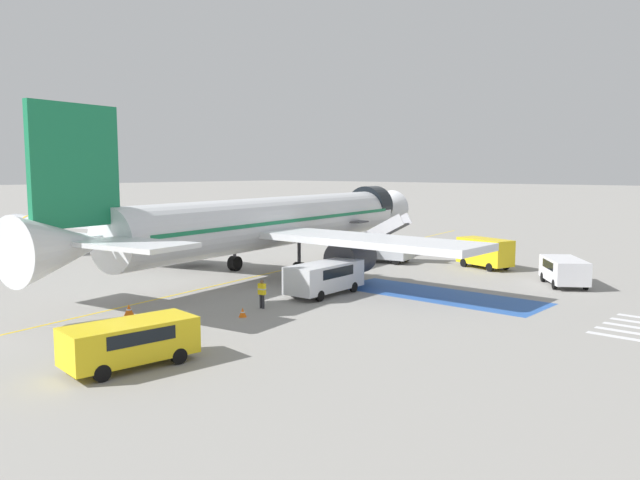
{
  "coord_description": "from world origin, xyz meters",
  "views": [
    {
      "loc": [
        -31.22,
        -32.73,
        7.54
      ],
      "look_at": [
        2.21,
        -3.4,
        2.54
      ],
      "focal_mm": 35.0,
      "sensor_mm": 36.0,
      "label": 1
    }
  ],
  "objects_px": {
    "service_van_0": "(485,251)",
    "service_van_1": "(564,269)",
    "airliner": "(273,223)",
    "fuel_tanker": "(28,233)",
    "ground_crew_2": "(262,292)",
    "boarding_stairs_forward": "(382,250)",
    "service_van_3": "(325,276)",
    "traffic_cone_2": "(243,312)",
    "ground_crew_0": "(338,267)",
    "traffic_cone_1": "(129,310)",
    "service_van_2": "(130,339)",
    "traffic_cone_0": "(148,326)",
    "ground_crew_1": "(357,263)"
  },
  "relations": [
    {
      "from": "ground_crew_2",
      "to": "traffic_cone_1",
      "type": "relative_size",
      "value": 2.68
    },
    {
      "from": "service_van_2",
      "to": "traffic_cone_0",
      "type": "relative_size",
      "value": 7.46
    },
    {
      "from": "ground_crew_0",
      "to": "service_van_1",
      "type": "bearing_deg",
      "value": -37.01
    },
    {
      "from": "boarding_stairs_forward",
      "to": "fuel_tanker",
      "type": "relative_size",
      "value": 0.51
    },
    {
      "from": "service_van_0",
      "to": "traffic_cone_1",
      "type": "relative_size",
      "value": 7.92
    },
    {
      "from": "service_van_0",
      "to": "service_van_1",
      "type": "relative_size",
      "value": 0.97
    },
    {
      "from": "ground_crew_2",
      "to": "traffic_cone_2",
      "type": "distance_m",
      "value": 2.27
    },
    {
      "from": "fuel_tanker",
      "to": "traffic_cone_2",
      "type": "distance_m",
      "value": 34.4
    },
    {
      "from": "ground_crew_1",
      "to": "ground_crew_0",
      "type": "bearing_deg",
      "value": 95.62
    },
    {
      "from": "traffic_cone_0",
      "to": "ground_crew_1",
      "type": "bearing_deg",
      "value": 7.54
    },
    {
      "from": "traffic_cone_1",
      "to": "ground_crew_1",
      "type": "bearing_deg",
      "value": -4.28
    },
    {
      "from": "ground_crew_1",
      "to": "traffic_cone_0",
      "type": "xyz_separation_m",
      "value": [
        -18.99,
        -2.51,
        -0.6
      ]
    },
    {
      "from": "ground_crew_0",
      "to": "ground_crew_1",
      "type": "height_order",
      "value": "ground_crew_0"
    },
    {
      "from": "airliner",
      "to": "boarding_stairs_forward",
      "type": "relative_size",
      "value": 7.38
    },
    {
      "from": "ground_crew_1",
      "to": "traffic_cone_1",
      "type": "relative_size",
      "value": 2.78
    },
    {
      "from": "ground_crew_1",
      "to": "traffic_cone_0",
      "type": "bearing_deg",
      "value": 90.14
    },
    {
      "from": "boarding_stairs_forward",
      "to": "service_van_3",
      "type": "bearing_deg",
      "value": -167.06
    },
    {
      "from": "traffic_cone_1",
      "to": "airliner",
      "type": "bearing_deg",
      "value": 16.15
    },
    {
      "from": "ground_crew_0",
      "to": "traffic_cone_1",
      "type": "height_order",
      "value": "ground_crew_0"
    },
    {
      "from": "airliner",
      "to": "ground_crew_0",
      "type": "distance_m",
      "value": 6.77
    },
    {
      "from": "service_van_3",
      "to": "traffic_cone_2",
      "type": "xyz_separation_m",
      "value": [
        -7.16,
        -0.59,
        -0.94
      ]
    },
    {
      "from": "ground_crew_2",
      "to": "boarding_stairs_forward",
      "type": "bearing_deg",
      "value": 97.79
    },
    {
      "from": "ground_crew_1",
      "to": "airliner",
      "type": "bearing_deg",
      "value": 20.85
    },
    {
      "from": "service_van_0",
      "to": "fuel_tanker",
      "type": "bearing_deg",
      "value": -45.04
    },
    {
      "from": "airliner",
      "to": "service_van_3",
      "type": "relative_size",
      "value": 7.15
    },
    {
      "from": "service_van_3",
      "to": "traffic_cone_1",
      "type": "bearing_deg",
      "value": 65.73
    },
    {
      "from": "boarding_stairs_forward",
      "to": "service_van_1",
      "type": "height_order",
      "value": "boarding_stairs_forward"
    },
    {
      "from": "service_van_1",
      "to": "traffic_cone_2",
      "type": "height_order",
      "value": "service_van_1"
    },
    {
      "from": "service_van_1",
      "to": "ground_crew_1",
      "type": "height_order",
      "value": "service_van_1"
    },
    {
      "from": "service_van_3",
      "to": "traffic_cone_0",
      "type": "bearing_deg",
      "value": 85.16
    },
    {
      "from": "service_van_1",
      "to": "ground_crew_2",
      "type": "bearing_deg",
      "value": -155.38
    },
    {
      "from": "ground_crew_2",
      "to": "fuel_tanker",
      "type": "bearing_deg",
      "value": 168.34
    },
    {
      "from": "airliner",
      "to": "service_van_0",
      "type": "xyz_separation_m",
      "value": [
        12.17,
        -10.89,
        -2.32
      ]
    },
    {
      "from": "ground_crew_2",
      "to": "traffic_cone_1",
      "type": "bearing_deg",
      "value": -132.74
    },
    {
      "from": "traffic_cone_0",
      "to": "traffic_cone_1",
      "type": "relative_size",
      "value": 1.17
    },
    {
      "from": "ground_crew_2",
      "to": "traffic_cone_0",
      "type": "bearing_deg",
      "value": -99.22
    },
    {
      "from": "service_van_1",
      "to": "traffic_cone_2",
      "type": "xyz_separation_m",
      "value": [
        -19.77,
        9.24,
        -0.86
      ]
    },
    {
      "from": "service_van_3",
      "to": "ground_crew_2",
      "type": "height_order",
      "value": "service_van_3"
    },
    {
      "from": "service_van_1",
      "to": "ground_crew_1",
      "type": "distance_m",
      "value": 13.89
    },
    {
      "from": "boarding_stairs_forward",
      "to": "ground_crew_1",
      "type": "relative_size",
      "value": 3.31
    },
    {
      "from": "service_van_0",
      "to": "service_van_1",
      "type": "distance_m",
      "value": 8.02
    },
    {
      "from": "airliner",
      "to": "fuel_tanker",
      "type": "distance_m",
      "value": 26.17
    },
    {
      "from": "service_van_3",
      "to": "service_van_0",
      "type": "bearing_deg",
      "value": -102.71
    },
    {
      "from": "service_van_3",
      "to": "traffic_cone_2",
      "type": "bearing_deg",
      "value": 91.11
    },
    {
      "from": "service_van_1",
      "to": "service_van_2",
      "type": "relative_size",
      "value": 0.94
    },
    {
      "from": "service_van_1",
      "to": "fuel_tanker",
      "type": "bearing_deg",
      "value": 163.79
    },
    {
      "from": "service_van_1",
      "to": "traffic_cone_0",
      "type": "bearing_deg",
      "value": -148.17
    },
    {
      "from": "fuel_tanker",
      "to": "ground_crew_0",
      "type": "height_order",
      "value": "fuel_tanker"
    },
    {
      "from": "service_van_2",
      "to": "traffic_cone_0",
      "type": "height_order",
      "value": "service_van_2"
    },
    {
      "from": "ground_crew_0",
      "to": "traffic_cone_2",
      "type": "bearing_deg",
      "value": -149.59
    }
  ]
}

